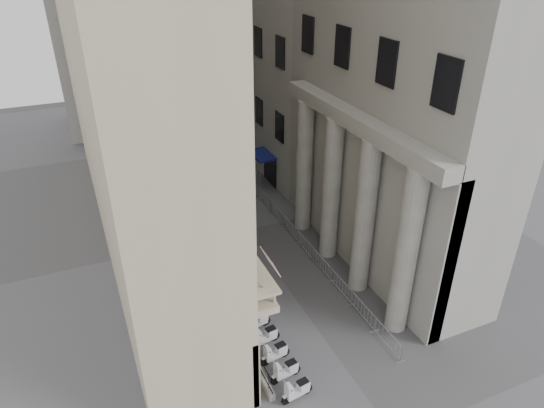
{
  "coord_description": "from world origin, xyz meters",
  "views": [
    {
      "loc": [
        -10.64,
        -10.59,
        19.72
      ],
      "look_at": [
        0.27,
        14.72,
        4.5
      ],
      "focal_mm": 32.0,
      "sensor_mm": 36.0,
      "label": 1
    }
  ],
  "objects": [
    {
      "name": "barrier_9",
      "position": [
        2.88,
        27.31,
        0.0
      ],
      "size": [
        0.6,
        2.4,
        1.1
      ],
      "primitive_type": null,
      "color": "#A8ABB0",
      "rests_on": "ground"
    },
    {
      "name": "iron_fence",
      "position": [
        -4.3,
        18.0,
        0.0
      ],
      "size": [
        0.3,
        28.0,
        1.4
      ],
      "primitive_type": null,
      "color": "black",
      "rests_on": "ground"
    },
    {
      "name": "barrier_8",
      "position": [
        2.88,
        24.81,
        0.0
      ],
      "size": [
        0.6,
        2.4,
        1.1
      ],
      "primitive_type": null,
      "color": "#A8ABB0",
      "rests_on": "ground"
    },
    {
      "name": "barrier_5",
      "position": [
        2.88,
        17.31,
        0.0
      ],
      "size": [
        0.6,
        2.4,
        1.1
      ],
      "primitive_type": null,
      "color": "#A8ABB0",
      "rests_on": "ground"
    },
    {
      "name": "scooter_13",
      "position": [
        -3.14,
        20.69,
        0.0
      ],
      "size": [
        1.47,
        0.76,
        1.5
      ],
      "primitive_type": null,
      "rotation": [
        0.0,
        0.0,
        1.71
      ],
      "color": "silver",
      "rests_on": "ground"
    },
    {
      "name": "pedestrian_c",
      "position": [
        -0.42,
        34.83,
        0.89
      ],
      "size": [
        0.88,
        0.58,
        1.78
      ],
      "primitive_type": "imported",
      "rotation": [
        0.0,
        0.0,
        3.13
      ],
      "color": "black",
      "rests_on": "ground"
    },
    {
      "name": "security_tent",
      "position": [
        -2.18,
        21.17,
        2.96
      ],
      "size": [
        4.36,
        4.36,
        3.54
      ],
      "color": "silver",
      "rests_on": "ground"
    },
    {
      "name": "scooter_0",
      "position": [
        -3.14,
        3.71,
        0.0
      ],
      "size": [
        1.47,
        0.76,
        1.5
      ],
      "primitive_type": null,
      "rotation": [
        0.0,
        0.0,
        1.71
      ],
      "color": "silver",
      "rests_on": "ground"
    },
    {
      "name": "scooter_12",
      "position": [
        -3.14,
        19.39,
        0.0
      ],
      "size": [
        1.47,
        0.76,
        1.5
      ],
      "primitive_type": null,
      "rotation": [
        0.0,
        0.0,
        1.71
      ],
      "color": "silver",
      "rests_on": "ground"
    },
    {
      "name": "scooter_11",
      "position": [
        -3.14,
        18.08,
        0.0
      ],
      "size": [
        1.47,
        0.76,
        1.5
      ],
      "primitive_type": null,
      "rotation": [
        0.0,
        0.0,
        1.71
      ],
      "color": "silver",
      "rests_on": "ground"
    },
    {
      "name": "scooter_4",
      "position": [
        -3.14,
        8.94,
        0.0
      ],
      "size": [
        1.47,
        0.76,
        1.5
      ],
      "primitive_type": null,
      "rotation": [
        0.0,
        0.0,
        1.71
      ],
      "color": "silver",
      "rests_on": "ground"
    },
    {
      "name": "pedestrian_b",
      "position": [
        0.73,
        30.62,
        0.77
      ],
      "size": [
        0.88,
        0.77,
        1.54
      ],
      "primitive_type": "imported",
      "rotation": [
        0.0,
        0.0,
        2.85
      ],
      "color": "black",
      "rests_on": "ground"
    },
    {
      "name": "barrier_1",
      "position": [
        2.88,
        7.31,
        0.0
      ],
      "size": [
        0.6,
        2.4,
        1.1
      ],
      "primitive_type": null,
      "color": "#A8ABB0",
      "rests_on": "ground"
    },
    {
      "name": "barrier_6",
      "position": [
        2.88,
        19.81,
        0.0
      ],
      "size": [
        0.6,
        2.4,
        1.1
      ],
      "primitive_type": null,
      "color": "#A8ABB0",
      "rests_on": "ground"
    },
    {
      "name": "flag",
      "position": [
        -4.0,
        5.0,
        0.0
      ],
      "size": [
        1.0,
        1.4,
        8.2
      ],
      "primitive_type": null,
      "color": "#9E0C11",
      "rests_on": "ground"
    },
    {
      "name": "scooter_5",
      "position": [
        -3.14,
        10.24,
        0.0
      ],
      "size": [
        1.47,
        0.76,
        1.5
      ],
      "primitive_type": null,
      "rotation": [
        0.0,
        0.0,
        1.71
      ],
      "color": "silver",
      "rests_on": "ground"
    },
    {
      "name": "barrier_3",
      "position": [
        2.88,
        12.31,
        0.0
      ],
      "size": [
        0.6,
        2.4,
        1.1
      ],
      "primitive_type": null,
      "color": "#A8ABB0",
      "rests_on": "ground"
    },
    {
      "name": "scooter_8",
      "position": [
        -3.14,
        14.16,
        0.0
      ],
      "size": [
        1.47,
        0.76,
        1.5
      ],
      "primitive_type": null,
      "rotation": [
        0.0,
        0.0,
        1.71
      ],
      "color": "silver",
      "rests_on": "ground"
    },
    {
      "name": "pedestrian_a",
      "position": [
        1.45,
        27.39,
        0.95
      ],
      "size": [
        0.8,
        0.63,
        1.91
      ],
      "primitive_type": "imported",
      "rotation": [
        0.0,
        0.0,
        3.42
      ],
      "color": "black",
      "rests_on": "ground"
    },
    {
      "name": "scooter_6",
      "position": [
        -3.14,
        11.55,
        0.0
      ],
      "size": [
        1.47,
        0.76,
        1.5
      ],
      "primitive_type": null,
      "rotation": [
        0.0,
        0.0,
        1.71
      ],
      "color": "silver",
      "rests_on": "ground"
    },
    {
      "name": "scooter_7",
      "position": [
        -3.14,
        12.86,
        0.0
      ],
      "size": [
        1.47,
        0.76,
        1.5
      ],
      "primitive_type": null,
      "rotation": [
        0.0,
        0.0,
        1.71
      ],
      "color": "silver",
      "rests_on": "ground"
    },
    {
      "name": "scooter_10",
      "position": [
        -3.14,
        16.78,
        0.0
      ],
      "size": [
        1.47,
        0.76,
        1.5
      ],
      "primitive_type": null,
      "rotation": [
        0.0,
        0.0,
        1.71
      ],
      "color": "silver",
      "rests_on": "ground"
    },
    {
      "name": "blue_awning",
      "position": [
        4.15,
        26.0,
        0.0
      ],
      "size": [
        1.6,
        3.0,
        3.0
      ],
      "primitive_type": null,
      "color": "navy",
      "rests_on": "ground"
    },
    {
      "name": "scooter_15",
      "position": [
        -3.14,
        23.31,
        0.0
      ],
      "size": [
        1.47,
        0.76,
        1.5
      ],
      "primitive_type": null,
      "rotation": [
        0.0,
        0.0,
        1.71
      ],
      "color": "silver",
      "rests_on": "ground"
    },
    {
      "name": "barrier_7",
      "position": [
        2.88,
        22.31,
        0.0
      ],
      "size": [
        0.6,
        2.4,
        1.1
      ],
      "primitive_type": null,
      "color": "#A8ABB0",
      "rests_on": "ground"
    },
    {
      "name": "info_kiosk",
      "position": [
        -4.19,
        21.07,
        0.98
      ],
      "size": [
        0.41,
        0.94,
        1.94
      ],
      "rotation": [
        0.0,
        0.0,
        -0.14
      ],
      "color": "black",
      "rests_on": "ground"
    },
    {
      "name": "barrier_4",
      "position": [
        2.88,
        14.81,
        0.0
      ],
      "size": [
        0.6,
        2.4,
        1.1
      ],
      "primitive_type": null,
      "color": "#A8ABB0",
      "rests_on": "ground"
    },
    {
      "name": "street_lamp",
      "position": [
        -3.35,
        22.88,
        4.44
      ],
      "size": [
        2.3,
        1.11,
        7.51
      ],
      "rotation": [
        0.0,
        0.0,
        0.4
      ],
      "color": "gray",
      "rests_on": "ground"
    },
    {
      "name": "scooter_1",
      "position": [
        -3.14,
        5.02,
        0.0
      ],
      "size": [
        1.47,
        0.76,
        1.5
      ],
      "primitive_type": null,
      "rotation": [
        0.0,
        0.0,
        1.71
      ],
      "color": "silver",
      "rests_on": "ground"
    },
    {
      "name": "scooter_3",
      "position": [
        -3.14,
        7.63,
        0.0
      ],
      "size": [
        1.47,
        0.76,
        1.5
      ],
      "primitive_type": null,
      "rotation": [
        0.0,
        0.0,
        1.71
      ],
      "color": "silver",
      "rests_on": "ground"
    },
    {
      "name": "barrier_0",
      "position": [
        2.88,
        4.81,
        0.0
      ],
      "size": [
        0.6,
        2.4,
        1.1
      ],
      "primitive_type": null,
      "color": "#A8ABB0",
      "rests_on": "ground"
    },
    {
      "name": "barrier_2",
      "position": [
        2.88,
        9.81,
        0.0
      ],
      "size": [
        0.6,
        2.4,
        1.1
      ],
      "primitive_type": null,
      "color": "#A8ABB0",
      "rests_on": "ground"
    },
    {
      "name": "scooter_2",
      "position": [
        -3.14,
        6.32,
        0.0
      ],
      "size": [
        1.47,
        0.76,
        1.5
      ],
      "primitive_type": null,
      "rotation": [
        0.0,
        0.0,
        1.71
      ],
      "color": "silver",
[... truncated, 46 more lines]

